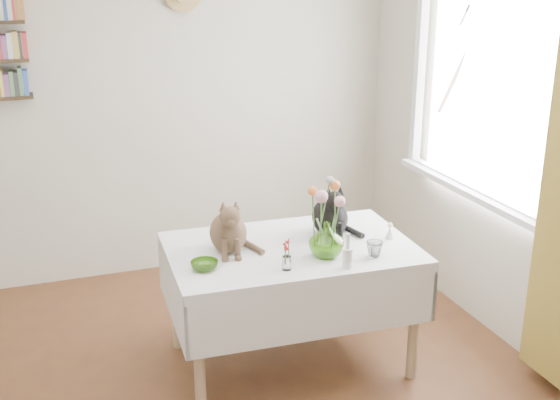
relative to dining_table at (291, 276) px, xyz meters
name	(u,v)px	position (x,y,z in m)	size (l,w,h in m)	color
room	(199,208)	(-0.66, -0.64, 0.70)	(4.08, 4.58, 2.58)	brown
window	(482,108)	(1.31, 0.16, 0.84)	(0.12, 1.52, 1.32)	white
dining_table	(291,276)	(0.00, 0.00, 0.00)	(1.41, 0.94, 0.73)	white
tabby_cat	(228,223)	(-0.34, 0.06, 0.35)	(0.22, 0.28, 0.33)	brown
black_cat	(330,207)	(0.28, 0.10, 0.35)	(0.22, 0.28, 0.33)	black
flower_vase	(326,240)	(0.13, -0.20, 0.28)	(0.19, 0.19, 0.20)	#7DBC39
green_bowl	(204,265)	(-0.53, -0.14, 0.20)	(0.14, 0.14, 0.04)	#7DBC39
drinking_glass	(375,249)	(0.37, -0.28, 0.22)	(0.09, 0.09, 0.08)	white
candlestick	(347,256)	(0.17, -0.37, 0.24)	(0.05, 0.05, 0.19)	white
berry_jar	(287,255)	(-0.13, -0.29, 0.26)	(0.05, 0.05, 0.19)	white
porcelain_figurine	(390,232)	(0.58, -0.08, 0.22)	(0.05, 0.05, 0.10)	white
flower_bouquet	(326,195)	(0.13, -0.18, 0.52)	(0.17, 0.12, 0.39)	#4C7233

